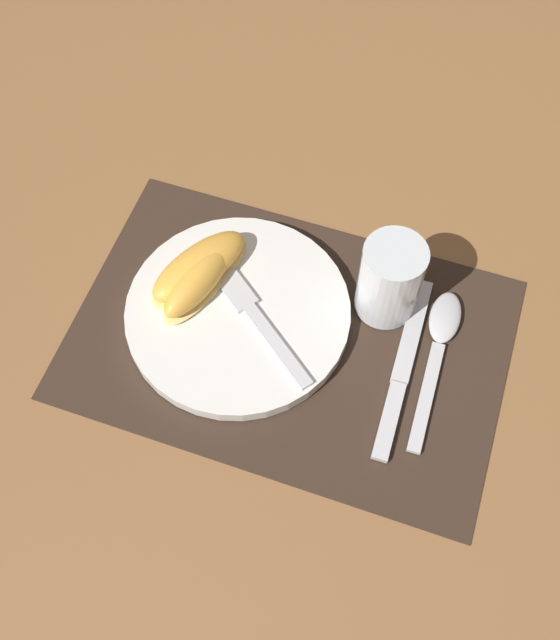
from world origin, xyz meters
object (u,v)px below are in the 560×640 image
citrus_wedge_0 (199,267)px  spoon (440,338)px  knife (402,370)px  citrus_wedge_1 (198,282)px  plate (238,313)px  juice_glass (389,282)px  fork (253,312)px

citrus_wedge_0 → spoon: bearing=3.1°
knife → citrus_wedge_1: (-0.23, 0.02, 0.03)m
plate → juice_glass: bearing=24.7°
knife → spoon: 0.06m
knife → fork: (-0.17, 0.01, 0.02)m
fork → knife: bearing=-2.4°
juice_glass → spoon: bearing=-19.8°
citrus_wedge_0 → fork: bearing=-21.3°
plate → knife: size_ratio=1.13×
knife → spoon: spoon is taller
juice_glass → knife: size_ratio=0.46×
plate → juice_glass: (0.15, 0.07, 0.04)m
citrus_wedge_1 → citrus_wedge_0: bearing=108.9°
fork → citrus_wedge_1: 0.07m
juice_glass → citrus_wedge_1: size_ratio=0.85×
fork → citrus_wedge_0: size_ratio=1.13×
spoon → knife: bearing=-120.6°
knife → spoon: (0.03, 0.05, 0.00)m
knife → plate: bearing=178.0°
juice_glass → citrus_wedge_0: bearing=-169.0°
knife → citrus_wedge_1: citrus_wedge_1 is taller
fork → plate: bearing=-178.0°
plate → spoon: 0.22m
fork → citrus_wedge_0: citrus_wedge_0 is taller
juice_glass → citrus_wedge_1: juice_glass is taller
spoon → citrus_wedge_0: (-0.27, -0.01, 0.03)m
fork → citrus_wedge_1: citrus_wedge_1 is taller
knife → citrus_wedge_0: citrus_wedge_0 is taller
plate → fork: 0.02m
juice_glass → knife: 0.09m
knife → spoon: bearing=59.4°
spoon → citrus_wedge_1: (-0.26, -0.03, 0.03)m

